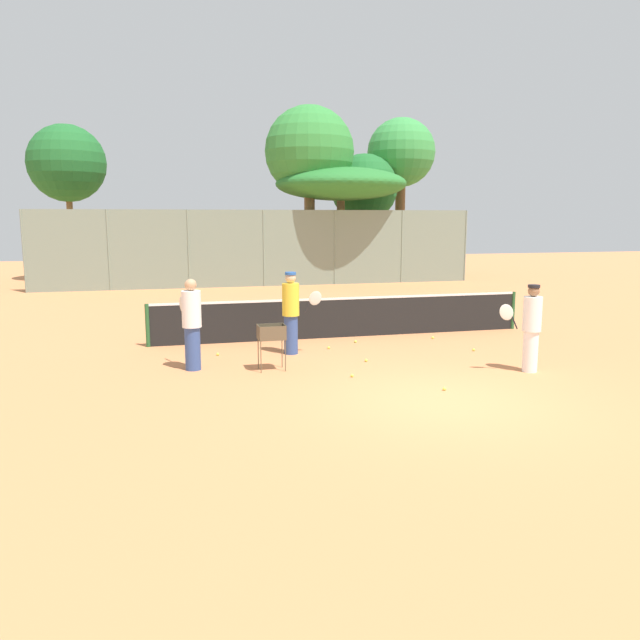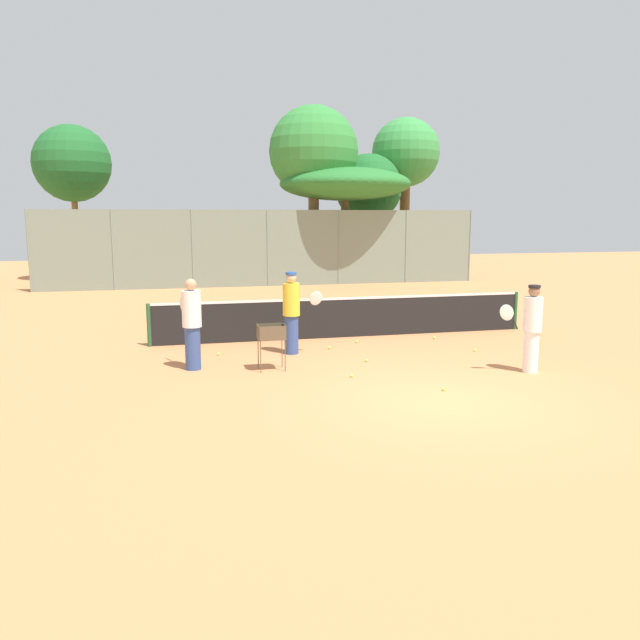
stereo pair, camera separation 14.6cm
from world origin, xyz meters
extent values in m
plane|color=#D37F4C|center=(0.00, 0.00, 0.00)|extent=(80.00, 80.00, 0.00)
cylinder|color=#26592D|center=(-5.04, 6.08, 0.54)|extent=(0.10, 0.10, 1.07)
cylinder|color=#26592D|center=(5.04, 6.08, 0.54)|extent=(0.10, 0.10, 1.07)
cube|color=black|center=(0.00, 6.08, 0.51)|extent=(10.07, 0.01, 1.01)
cube|color=white|center=(0.00, 6.08, 1.04)|extent=(10.07, 0.02, 0.06)
cylinder|color=gray|center=(-10.18, 18.94, 1.75)|extent=(0.08, 0.08, 3.50)
cylinder|color=gray|center=(-6.79, 18.94, 1.75)|extent=(0.08, 0.08, 3.50)
cylinder|color=gray|center=(-3.39, 18.94, 1.75)|extent=(0.08, 0.08, 3.50)
cylinder|color=gray|center=(0.00, 18.94, 1.75)|extent=(0.08, 0.08, 3.50)
cylinder|color=gray|center=(3.39, 18.94, 1.75)|extent=(0.08, 0.08, 3.50)
cylinder|color=gray|center=(6.79, 18.94, 1.75)|extent=(0.08, 0.08, 3.50)
cylinder|color=gray|center=(10.18, 18.94, 1.75)|extent=(0.08, 0.08, 3.50)
cube|color=gray|center=(0.00, 18.94, 1.75)|extent=(20.36, 0.01, 3.50)
cylinder|color=brown|center=(5.98, 22.40, 1.82)|extent=(0.44, 0.44, 3.64)
sphere|color=#1E6028|center=(5.98, 22.40, 4.70)|extent=(3.54, 3.54, 3.54)
cylinder|color=brown|center=(4.13, 20.48, 1.98)|extent=(0.39, 0.39, 3.97)
ellipsoid|color=#28722D|center=(4.13, 20.48, 4.77)|extent=(6.43, 6.43, 1.61)
cylinder|color=brown|center=(-8.86, 23.82, 2.32)|extent=(0.30, 0.30, 4.65)
sphere|color=#1E6028|center=(-8.86, 23.82, 5.77)|extent=(3.74, 3.74, 3.74)
cylinder|color=brown|center=(8.37, 23.25, 2.77)|extent=(0.54, 0.54, 5.55)
sphere|color=#388E42|center=(8.37, 23.25, 6.66)|extent=(3.70, 3.70, 3.70)
cylinder|color=brown|center=(2.57, 20.60, 2.51)|extent=(0.52, 0.52, 5.01)
sphere|color=#338438|center=(2.57, 20.60, 6.31)|extent=(4.32, 4.32, 4.32)
cylinder|color=white|center=(2.65, 1.52, 0.43)|extent=(0.30, 0.30, 0.85)
cylinder|color=white|center=(2.65, 1.52, 1.21)|extent=(0.37, 0.37, 0.71)
sphere|color=#8C6647|center=(2.65, 1.52, 1.68)|extent=(0.23, 0.23, 0.23)
cylinder|color=black|center=(2.65, 1.52, 1.78)|extent=(0.24, 0.24, 0.06)
cylinder|color=black|center=(2.28, 1.58, 1.03)|extent=(0.15, 0.05, 0.27)
ellipsoid|color=silver|center=(2.10, 1.61, 1.25)|extent=(0.40, 0.10, 0.43)
cylinder|color=#334C8C|center=(-1.78, 4.43, 0.45)|extent=(0.32, 0.32, 0.90)
cylinder|color=yellow|center=(-1.78, 4.43, 1.28)|extent=(0.40, 0.40, 0.75)
sphere|color=#DBB28C|center=(-1.78, 4.43, 1.78)|extent=(0.24, 0.24, 0.24)
cylinder|color=#2659B2|center=(-1.78, 4.43, 1.88)|extent=(0.26, 0.26, 0.06)
cylinder|color=black|center=(-1.42, 4.33, 1.09)|extent=(0.15, 0.07, 0.27)
ellipsoid|color=silver|center=(-1.24, 4.28, 1.31)|extent=(0.39, 0.13, 0.43)
cylinder|color=#334C8C|center=(-4.09, 3.42, 0.45)|extent=(0.32, 0.32, 0.91)
cylinder|color=white|center=(-4.09, 3.42, 1.29)|extent=(0.40, 0.40, 0.76)
sphere|color=tan|center=(-4.09, 3.42, 1.79)|extent=(0.25, 0.25, 0.25)
cylinder|color=black|center=(-4.20, 3.78, 1.10)|extent=(0.07, 0.15, 0.27)
ellipsoid|color=silver|center=(-4.26, 3.96, 1.32)|extent=(0.15, 0.39, 0.43)
cylinder|color=brown|center=(-2.75, 2.80, 0.33)|extent=(0.02, 0.02, 0.66)
cylinder|color=brown|center=(-2.24, 2.80, 0.33)|extent=(0.02, 0.02, 0.66)
cylinder|color=brown|center=(-2.75, 3.16, 0.33)|extent=(0.02, 0.02, 0.66)
cylinder|color=brown|center=(-2.24, 3.16, 0.33)|extent=(0.02, 0.02, 0.66)
cube|color=brown|center=(-2.50, 2.98, 0.66)|extent=(0.55, 0.40, 0.01)
cube|color=brown|center=(-2.50, 2.78, 0.81)|extent=(0.55, 0.01, 0.30)
cube|color=brown|center=(-2.50, 3.18, 0.81)|extent=(0.55, 0.01, 0.30)
cube|color=brown|center=(-2.77, 2.98, 0.81)|extent=(0.01, 0.40, 0.30)
cube|color=brown|center=(-2.22, 2.98, 0.81)|extent=(0.01, 0.40, 0.30)
sphere|color=#D1E54C|center=(-2.37, 2.86, 0.70)|extent=(0.07, 0.07, 0.07)
sphere|color=#D1E54C|center=(-2.62, 3.01, 0.76)|extent=(0.07, 0.07, 0.07)
sphere|color=#D1E54C|center=(-2.31, 2.97, 0.76)|extent=(0.07, 0.07, 0.07)
sphere|color=#D1E54C|center=(-2.48, 3.00, 0.70)|extent=(0.07, 0.07, 0.07)
sphere|color=#D1E54C|center=(-2.52, 2.95, 0.70)|extent=(0.07, 0.07, 0.07)
sphere|color=#D1E54C|center=(-2.67, 3.10, 0.76)|extent=(0.07, 0.07, 0.07)
sphere|color=#D1E54C|center=(-2.28, 3.00, 0.70)|extent=(0.07, 0.07, 0.07)
sphere|color=#D1E54C|center=(-2.52, 3.10, 0.76)|extent=(0.07, 0.07, 0.07)
sphere|color=#D1E54C|center=(-2.44, 2.93, 0.76)|extent=(0.07, 0.07, 0.07)
sphere|color=#D1E54C|center=(-2.34, 3.00, 0.76)|extent=(0.07, 0.07, 0.07)
sphere|color=#D1E54C|center=(-2.28, 2.86, 0.70)|extent=(0.07, 0.07, 0.07)
sphere|color=#D1E54C|center=(2.20, 5.27, 0.03)|extent=(0.07, 0.07, 0.07)
sphere|color=#D1E54C|center=(0.31, 0.64, 0.03)|extent=(0.07, 0.07, 0.07)
sphere|color=#D1E54C|center=(-1.05, 2.00, 0.03)|extent=(0.07, 0.07, 0.07)
sphere|color=#D1E54C|center=(0.07, 5.27, 0.03)|extent=(0.07, 0.07, 0.07)
sphere|color=#D1E54C|center=(2.50, 3.62, 0.03)|extent=(0.07, 0.07, 0.07)
sphere|color=#D1E54C|center=(-0.79, 4.72, 0.03)|extent=(0.07, 0.07, 0.07)
sphere|color=#D1E54C|center=(-0.35, 3.20, 0.03)|extent=(0.07, 0.07, 0.07)
sphere|color=#D1E54C|center=(-3.47, 4.65, 0.03)|extent=(0.07, 0.07, 0.07)
camera|label=1|loc=(-4.70, -9.56, 3.15)|focal=35.00mm
camera|label=2|loc=(-4.56, -9.59, 3.15)|focal=35.00mm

